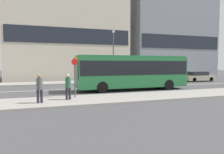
{
  "coord_description": "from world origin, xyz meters",
  "views": [
    {
      "loc": [
        -2.42,
        -19.01,
        2.42
      ],
      "look_at": [
        3.21,
        -1.75,
        1.21
      ],
      "focal_mm": 32.0,
      "sensor_mm": 36.0,
      "label": 1
    }
  ],
  "objects_px": {
    "pedestrian_down_pavement": "(68,85)",
    "street_lamp": "(113,50)",
    "bus_stop_sign": "(75,74)",
    "parked_car_1": "(198,77)",
    "pedestrian_near_stop": "(40,87)",
    "city_bus": "(132,70)",
    "parked_car_0": "(165,78)"
  },
  "relations": [
    {
      "from": "pedestrian_down_pavement",
      "to": "street_lamp",
      "type": "height_order",
      "value": "street_lamp"
    },
    {
      "from": "bus_stop_sign",
      "to": "parked_car_1",
      "type": "bearing_deg",
      "value": 25.96
    },
    {
      "from": "bus_stop_sign",
      "to": "street_lamp",
      "type": "relative_size",
      "value": 0.41
    },
    {
      "from": "pedestrian_down_pavement",
      "to": "bus_stop_sign",
      "type": "bearing_deg",
      "value": 39.91
    },
    {
      "from": "parked_car_1",
      "to": "pedestrian_near_stop",
      "type": "xyz_separation_m",
      "value": [
        -20.21,
        -10.13,
        0.44
      ]
    },
    {
      "from": "pedestrian_near_stop",
      "to": "bus_stop_sign",
      "type": "height_order",
      "value": "bus_stop_sign"
    },
    {
      "from": "city_bus",
      "to": "bus_stop_sign",
      "type": "distance_m",
      "value": 6.58
    },
    {
      "from": "city_bus",
      "to": "parked_car_0",
      "type": "height_order",
      "value": "city_bus"
    },
    {
      "from": "parked_car_0",
      "to": "city_bus",
      "type": "bearing_deg",
      "value": -142.38
    },
    {
      "from": "parked_car_1",
      "to": "bus_stop_sign",
      "type": "relative_size",
      "value": 1.68
    },
    {
      "from": "city_bus",
      "to": "pedestrian_down_pavement",
      "type": "height_order",
      "value": "city_bus"
    },
    {
      "from": "pedestrian_down_pavement",
      "to": "parked_car_0",
      "type": "bearing_deg",
      "value": 20.42
    },
    {
      "from": "pedestrian_down_pavement",
      "to": "parked_car_1",
      "type": "bearing_deg",
      "value": 11.93
    },
    {
      "from": "city_bus",
      "to": "parked_car_1",
      "type": "distance_m",
      "value": 13.51
    },
    {
      "from": "city_bus",
      "to": "street_lamp",
      "type": "relative_size",
      "value": 1.56
    },
    {
      "from": "pedestrian_near_stop",
      "to": "pedestrian_down_pavement",
      "type": "distance_m",
      "value": 1.8
    },
    {
      "from": "parked_car_1",
      "to": "street_lamp",
      "type": "relative_size",
      "value": 0.68
    },
    {
      "from": "city_bus",
      "to": "street_lamp",
      "type": "xyz_separation_m",
      "value": [
        0.77,
        7.7,
        2.36
      ]
    },
    {
      "from": "parked_car_1",
      "to": "pedestrian_near_stop",
      "type": "distance_m",
      "value": 22.62
    },
    {
      "from": "pedestrian_down_pavement",
      "to": "bus_stop_sign",
      "type": "distance_m",
      "value": 1.13
    },
    {
      "from": "parked_car_0",
      "to": "pedestrian_near_stop",
      "type": "height_order",
      "value": "pedestrian_near_stop"
    },
    {
      "from": "parked_car_0",
      "to": "pedestrian_down_pavement",
      "type": "xyz_separation_m",
      "value": [
        -13.21,
        -9.5,
        0.44
      ]
    },
    {
      "from": "pedestrian_near_stop",
      "to": "bus_stop_sign",
      "type": "bearing_deg",
      "value": -162.55
    },
    {
      "from": "parked_car_0",
      "to": "pedestrian_down_pavement",
      "type": "relative_size",
      "value": 2.57
    },
    {
      "from": "parked_car_1",
      "to": "bus_stop_sign",
      "type": "height_order",
      "value": "bus_stop_sign"
    },
    {
      "from": "parked_car_1",
      "to": "street_lamp",
      "type": "xyz_separation_m",
      "value": [
        -11.55,
        2.27,
        3.53
      ]
    },
    {
      "from": "street_lamp",
      "to": "parked_car_0",
      "type": "bearing_deg",
      "value": -20.21
    },
    {
      "from": "city_bus",
      "to": "street_lamp",
      "type": "distance_m",
      "value": 8.09
    },
    {
      "from": "pedestrian_near_stop",
      "to": "pedestrian_down_pavement",
      "type": "height_order",
      "value": "pedestrian_near_stop"
    },
    {
      "from": "city_bus",
      "to": "bus_stop_sign",
      "type": "xyz_separation_m",
      "value": [
        -5.67,
        -3.33,
        -0.11
      ]
    },
    {
      "from": "city_bus",
      "to": "pedestrian_down_pavement",
      "type": "relative_size",
      "value": 6.25
    },
    {
      "from": "pedestrian_down_pavement",
      "to": "bus_stop_sign",
      "type": "relative_size",
      "value": 0.61
    }
  ]
}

